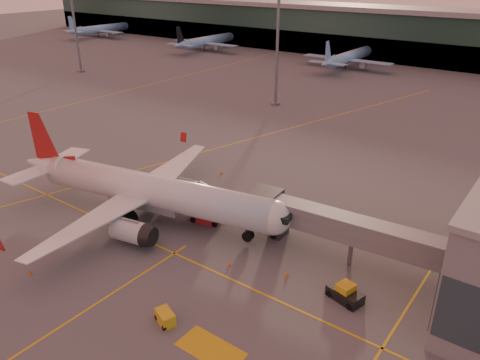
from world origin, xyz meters
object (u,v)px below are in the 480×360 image
Objects in this scene: main_airplane at (146,191)px; gpu_cart at (165,318)px; catering_truck at (205,206)px; pushback_tug at (345,293)px.

gpu_cart is at bearing -50.46° from main_airplane.
gpu_cart is at bearing -74.59° from catering_truck.
gpu_cart is (9.47, -17.03, -1.61)m from catering_truck.
pushback_tug is at bearing 68.58° from gpu_cart.
main_airplane reaches higher than gpu_cart.
main_airplane is 7.45× the size of catering_truck.
pushback_tug is at bearing -24.07° from catering_truck.
main_airplane is 7.98m from catering_truck.
catering_truck reaches higher than gpu_cart.
pushback_tug is (12.04, 13.08, 0.13)m from gpu_cart.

